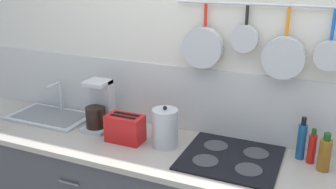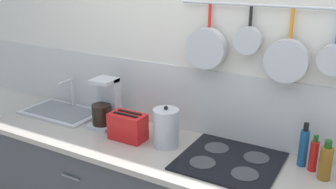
% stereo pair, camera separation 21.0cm
% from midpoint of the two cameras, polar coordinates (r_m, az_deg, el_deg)
% --- Properties ---
extents(wall_back, '(7.20, 0.15, 2.60)m').
position_cam_midpoint_polar(wall_back, '(2.31, 12.41, 2.16)').
color(wall_back, silver).
rests_on(wall_back, ground_plane).
extents(countertop, '(3.11, 0.61, 0.03)m').
position_cam_midpoint_polar(countertop, '(2.16, 8.78, -10.29)').
color(countertop, '#A59E93').
rests_on(countertop, cabinet_base).
extents(sink_basin, '(0.57, 0.34, 0.23)m').
position_cam_midpoint_polar(sink_basin, '(2.85, -13.88, -2.42)').
color(sink_basin, '#B7BABF').
rests_on(sink_basin, countertop).
extents(coffee_maker, '(0.17, 0.20, 0.33)m').
position_cam_midpoint_polar(coffee_maker, '(2.54, -7.12, -1.81)').
color(coffee_maker, '#B7BABF').
rests_on(coffee_maker, countertop).
extents(toaster, '(0.24, 0.13, 0.17)m').
position_cam_midpoint_polar(toaster, '(2.34, -3.55, -4.92)').
color(toaster, red).
rests_on(toaster, countertop).
extents(kettle, '(0.16, 0.16, 0.26)m').
position_cam_midpoint_polar(kettle, '(2.24, 2.39, -5.15)').
color(kettle, '#B7BABF').
rests_on(kettle, countertop).
extents(cooktop, '(0.54, 0.50, 0.01)m').
position_cam_midpoint_polar(cooktop, '(2.15, 12.18, -9.94)').
color(cooktop, black).
rests_on(cooktop, countertop).
extents(bottle_olive_oil, '(0.05, 0.05, 0.25)m').
position_cam_midpoint_polar(bottle_olive_oil, '(2.19, 22.61, -7.47)').
color(bottle_olive_oil, navy).
rests_on(bottle_olive_oil, countertop).
extents(bottle_cooking_wine, '(0.04, 0.04, 0.20)m').
position_cam_midpoint_polar(bottle_cooking_wine, '(2.17, 23.98, -8.51)').
color(bottle_cooking_wine, red).
rests_on(bottle_cooking_wine, countertop).
extents(bottle_dish_soap, '(0.06, 0.06, 0.22)m').
position_cam_midpoint_polar(bottle_dish_soap, '(2.11, 25.61, -9.36)').
color(bottle_dish_soap, '#8C5919').
rests_on(bottle_dish_soap, countertop).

